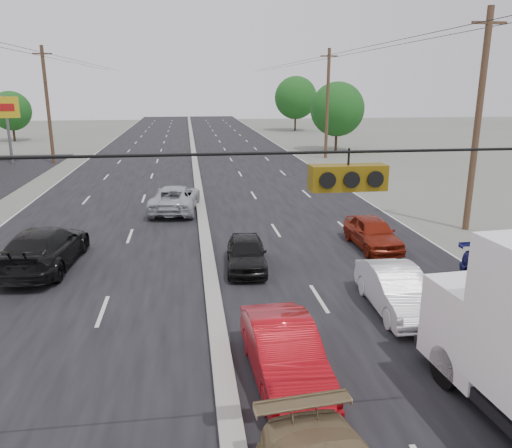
# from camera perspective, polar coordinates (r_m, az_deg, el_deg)

# --- Properties ---
(road_surface) EXTENTS (20.00, 160.00, 0.02)m
(road_surface) POSITION_cam_1_polar(r_m,az_deg,el_deg) (37.09, -6.75, 5.04)
(road_surface) COLOR black
(road_surface) RESTS_ON ground
(center_median) EXTENTS (0.50, 160.00, 0.20)m
(center_median) POSITION_cam_1_polar(r_m,az_deg,el_deg) (37.07, -6.75, 5.19)
(center_median) COLOR gray
(center_median) RESTS_ON ground
(utility_pole_left_c) EXTENTS (1.60, 0.30, 10.00)m
(utility_pole_left_c) POSITION_cam_1_polar(r_m,az_deg,el_deg) (47.99, -22.71, 12.48)
(utility_pole_left_c) COLOR #422D1E
(utility_pole_left_c) RESTS_ON ground
(utility_pole_right_b) EXTENTS (1.60, 0.30, 10.00)m
(utility_pole_right_b) POSITION_cam_1_polar(r_m,az_deg,el_deg) (25.24, 24.02, 10.67)
(utility_pole_right_b) COLOR #422D1E
(utility_pole_right_b) RESTS_ON ground
(utility_pole_right_c) EXTENTS (1.60, 0.30, 10.00)m
(utility_pole_right_c) POSITION_cam_1_polar(r_m,az_deg,el_deg) (48.34, 8.16, 13.50)
(utility_pole_right_c) COLOR #422D1E
(utility_pole_right_c) RESTS_ON ground
(traffic_signals) EXTENTS (25.00, 0.30, 0.54)m
(traffic_signals) POSITION_cam_1_polar(r_m,az_deg,el_deg) (6.90, 9.66, 5.59)
(traffic_signals) COLOR black
(traffic_signals) RESTS_ON ground
(pole_sign_far) EXTENTS (2.20, 0.25, 6.00)m
(pole_sign_far) POSITION_cam_1_polar(r_m,az_deg,el_deg) (49.00, -26.65, 11.26)
(pole_sign_far) COLOR slate
(pole_sign_far) RESTS_ON ground
(tree_left_far) EXTENTS (4.80, 4.80, 6.12)m
(tree_left_far) POSITION_cam_1_polar(r_m,az_deg,el_deg) (69.89, -26.21, 11.53)
(tree_left_far) COLOR #382619
(tree_left_far) RESTS_ON ground
(tree_right_mid) EXTENTS (5.60, 5.60, 7.14)m
(tree_right_mid) POSITION_cam_1_polar(r_m,az_deg,el_deg) (53.86, 9.28, 12.82)
(tree_right_mid) COLOR #382619
(tree_right_mid) RESTS_ON ground
(tree_right_far) EXTENTS (6.40, 6.40, 8.16)m
(tree_right_far) POSITION_cam_1_polar(r_m,az_deg,el_deg) (78.30, 4.56, 14.19)
(tree_right_far) COLOR #382619
(tree_right_far) RESTS_ON ground
(red_sedan) EXTENTS (1.64, 4.26, 1.39)m
(red_sedan) POSITION_cam_1_polar(r_m,az_deg,el_deg) (11.93, 3.25, -14.52)
(red_sedan) COLOR #A20A12
(red_sedan) RESTS_ON ground
(queue_car_a) EXTENTS (1.75, 3.73, 1.23)m
(queue_car_a) POSITION_cam_1_polar(r_m,az_deg,el_deg) (18.70, -1.12, -3.36)
(queue_car_a) COLOR black
(queue_car_a) RESTS_ON ground
(queue_car_b) EXTENTS (1.57, 4.13, 1.35)m
(queue_car_b) POSITION_cam_1_polar(r_m,az_deg,el_deg) (15.83, 15.73, -7.33)
(queue_car_b) COLOR silver
(queue_car_b) RESTS_ON ground
(queue_car_e) EXTENTS (1.64, 3.91, 1.32)m
(queue_car_e) POSITION_cam_1_polar(r_m,az_deg,el_deg) (21.65, 13.19, -1.00)
(queue_car_e) COLOR maroon
(queue_car_e) RESTS_ON ground
(oncoming_near) EXTENTS (2.61, 5.58, 1.57)m
(oncoming_near) POSITION_cam_1_polar(r_m,az_deg,el_deg) (20.33, -23.02, -2.56)
(oncoming_near) COLOR black
(oncoming_near) RESTS_ON ground
(oncoming_far) EXTENTS (2.95, 5.38, 1.43)m
(oncoming_far) POSITION_cam_1_polar(r_m,az_deg,el_deg) (27.64, -9.23, 2.87)
(oncoming_far) COLOR #ACB0B4
(oncoming_far) RESTS_ON ground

